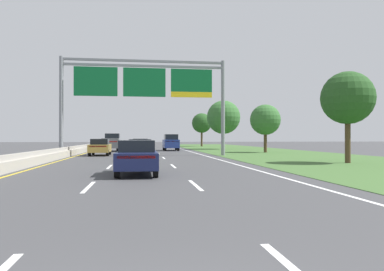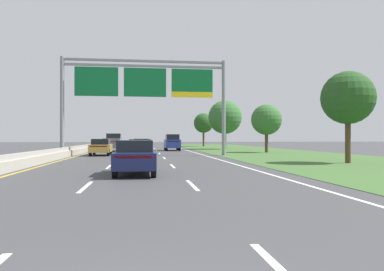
{
  "view_description": "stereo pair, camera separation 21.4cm",
  "coord_description": "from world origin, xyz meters",
  "px_view_note": "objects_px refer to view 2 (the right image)",
  "views": [
    {
      "loc": [
        -0.11,
        -2.77,
        1.69
      ],
      "look_at": [
        3.66,
        24.43,
        1.84
      ],
      "focal_mm": 35.27,
      "sensor_mm": 36.0,
      "label": 1
    },
    {
      "loc": [
        0.11,
        -2.8,
        1.69
      ],
      "look_at": [
        3.66,
        24.43,
        1.84
      ],
      "focal_mm": 35.27,
      "sensor_mm": 36.0,
      "label": 2
    }
  ],
  "objects_px": {
    "car_blue_right_lane_suv": "(172,142)",
    "car_gold_left_lane_sedan": "(101,147)",
    "car_navy_centre_lane_sedan": "(135,157)",
    "roadside_tree_mid": "(266,120)",
    "car_darkgreen_centre_lane_sedan": "(141,145)",
    "car_silver_centre_lane_sedan": "(140,149)",
    "roadside_tree_distant": "(204,123)",
    "roadside_tree_far": "(225,117)",
    "roadside_tree_near": "(348,98)",
    "pickup_truck_grey": "(113,143)",
    "overhead_sign_gantry": "(145,87)"
  },
  "relations": [
    {
      "from": "pickup_truck_grey",
      "to": "car_silver_centre_lane_sedan",
      "type": "relative_size",
      "value": 1.22
    },
    {
      "from": "overhead_sign_gantry",
      "to": "roadside_tree_distant",
      "type": "xyz_separation_m",
      "value": [
        11.3,
        36.44,
        -1.9
      ]
    },
    {
      "from": "car_navy_centre_lane_sedan",
      "to": "roadside_tree_distant",
      "type": "height_order",
      "value": "roadside_tree_distant"
    },
    {
      "from": "overhead_sign_gantry",
      "to": "roadside_tree_mid",
      "type": "relative_size",
      "value": 2.77
    },
    {
      "from": "pickup_truck_grey",
      "to": "car_blue_right_lane_suv",
      "type": "distance_m",
      "value": 7.52
    },
    {
      "from": "pickup_truck_grey",
      "to": "roadside_tree_mid",
      "type": "bearing_deg",
      "value": -110.43
    },
    {
      "from": "car_darkgreen_centre_lane_sedan",
      "to": "roadside_tree_mid",
      "type": "distance_m",
      "value": 14.31
    },
    {
      "from": "car_blue_right_lane_suv",
      "to": "car_darkgreen_centre_lane_sedan",
      "type": "distance_m",
      "value": 8.09
    },
    {
      "from": "car_silver_centre_lane_sedan",
      "to": "roadside_tree_near",
      "type": "bearing_deg",
      "value": -108.59
    },
    {
      "from": "car_navy_centre_lane_sedan",
      "to": "roadside_tree_near",
      "type": "bearing_deg",
      "value": -67.14
    },
    {
      "from": "pickup_truck_grey",
      "to": "car_blue_right_lane_suv",
      "type": "height_order",
      "value": "pickup_truck_grey"
    },
    {
      "from": "car_gold_left_lane_sedan",
      "to": "roadside_tree_mid",
      "type": "bearing_deg",
      "value": -76.37
    },
    {
      "from": "roadside_tree_far",
      "to": "roadside_tree_distant",
      "type": "bearing_deg",
      "value": 90.94
    },
    {
      "from": "car_blue_right_lane_suv",
      "to": "car_gold_left_lane_sedan",
      "type": "distance_m",
      "value": 14.63
    },
    {
      "from": "car_gold_left_lane_sedan",
      "to": "car_silver_centre_lane_sedan",
      "type": "distance_m",
      "value": 9.19
    },
    {
      "from": "pickup_truck_grey",
      "to": "car_blue_right_lane_suv",
      "type": "bearing_deg",
      "value": -79.67
    },
    {
      "from": "roadside_tree_near",
      "to": "pickup_truck_grey",
      "type": "bearing_deg",
      "value": 124.82
    },
    {
      "from": "roadside_tree_distant",
      "to": "car_blue_right_lane_suv",
      "type": "bearing_deg",
      "value": -109.21
    },
    {
      "from": "car_blue_right_lane_suv",
      "to": "pickup_truck_grey",
      "type": "bearing_deg",
      "value": 99.75
    },
    {
      "from": "overhead_sign_gantry",
      "to": "roadside_tree_near",
      "type": "height_order",
      "value": "overhead_sign_gantry"
    },
    {
      "from": "roadside_tree_mid",
      "to": "roadside_tree_distant",
      "type": "xyz_separation_m",
      "value": [
        -2.3,
        30.19,
        0.76
      ]
    },
    {
      "from": "car_navy_centre_lane_sedan",
      "to": "roadside_tree_mid",
      "type": "bearing_deg",
      "value": -30.94
    },
    {
      "from": "overhead_sign_gantry",
      "to": "car_gold_left_lane_sedan",
      "type": "relative_size",
      "value": 3.41
    },
    {
      "from": "car_silver_centre_lane_sedan",
      "to": "roadside_tree_far",
      "type": "height_order",
      "value": "roadside_tree_far"
    },
    {
      "from": "car_navy_centre_lane_sedan",
      "to": "car_silver_centre_lane_sedan",
      "type": "distance_m",
      "value": 10.66
    },
    {
      "from": "car_navy_centre_lane_sedan",
      "to": "car_blue_right_lane_suv",
      "type": "xyz_separation_m",
      "value": [
        4.12,
        31.47,
        0.28
      ]
    },
    {
      "from": "overhead_sign_gantry",
      "to": "roadside_tree_near",
      "type": "distance_m",
      "value": 17.59
    },
    {
      "from": "car_darkgreen_centre_lane_sedan",
      "to": "car_silver_centre_lane_sedan",
      "type": "distance_m",
      "value": 13.76
    },
    {
      "from": "car_gold_left_lane_sedan",
      "to": "pickup_truck_grey",
      "type": "bearing_deg",
      "value": -1.87
    },
    {
      "from": "car_darkgreen_centre_lane_sedan",
      "to": "roadside_tree_mid",
      "type": "bearing_deg",
      "value": -94.55
    },
    {
      "from": "pickup_truck_grey",
      "to": "car_silver_centre_lane_sedan",
      "type": "distance_m",
      "value": 19.86
    },
    {
      "from": "roadside_tree_far",
      "to": "car_silver_centre_lane_sedan",
      "type": "bearing_deg",
      "value": -115.32
    },
    {
      "from": "overhead_sign_gantry",
      "to": "roadside_tree_near",
      "type": "bearing_deg",
      "value": -41.01
    },
    {
      "from": "car_silver_centre_lane_sedan",
      "to": "roadside_tree_far",
      "type": "xyz_separation_m",
      "value": [
        11.97,
        25.29,
        3.82
      ]
    },
    {
      "from": "car_navy_centre_lane_sedan",
      "to": "roadside_tree_mid",
      "type": "height_order",
      "value": "roadside_tree_mid"
    },
    {
      "from": "overhead_sign_gantry",
      "to": "roadside_tree_distant",
      "type": "relative_size",
      "value": 2.37
    },
    {
      "from": "roadside_tree_near",
      "to": "roadside_tree_distant",
      "type": "bearing_deg",
      "value": 92.25
    },
    {
      "from": "overhead_sign_gantry",
      "to": "pickup_truck_grey",
      "type": "xyz_separation_m",
      "value": [
        -3.84,
        13.01,
        -5.28
      ]
    },
    {
      "from": "car_darkgreen_centre_lane_sedan",
      "to": "roadside_tree_distant",
      "type": "relative_size",
      "value": 0.69
    },
    {
      "from": "roadside_tree_mid",
      "to": "roadside_tree_far",
      "type": "height_order",
      "value": "roadside_tree_far"
    },
    {
      "from": "car_darkgreen_centre_lane_sedan",
      "to": "car_gold_left_lane_sedan",
      "type": "relative_size",
      "value": 1.0
    },
    {
      "from": "pickup_truck_grey",
      "to": "roadside_tree_far",
      "type": "relative_size",
      "value": 0.77
    },
    {
      "from": "car_navy_centre_lane_sedan",
      "to": "pickup_truck_grey",
      "type": "bearing_deg",
      "value": 6.39
    },
    {
      "from": "car_gold_left_lane_sedan",
      "to": "car_darkgreen_centre_lane_sedan",
      "type": "bearing_deg",
      "value": -35.32
    },
    {
      "from": "roadside_tree_near",
      "to": "roadside_tree_distant",
      "type": "height_order",
      "value": "roadside_tree_distant"
    },
    {
      "from": "car_gold_left_lane_sedan",
      "to": "roadside_tree_near",
      "type": "distance_m",
      "value": 22.12
    },
    {
      "from": "car_navy_centre_lane_sedan",
      "to": "roadside_tree_near",
      "type": "distance_m",
      "value": 15.28
    },
    {
      "from": "car_gold_left_lane_sedan",
      "to": "roadside_tree_distant",
      "type": "distance_m",
      "value": 38.06
    },
    {
      "from": "car_silver_centre_lane_sedan",
      "to": "roadside_tree_near",
      "type": "distance_m",
      "value": 14.83
    },
    {
      "from": "car_navy_centre_lane_sedan",
      "to": "car_blue_right_lane_suv",
      "type": "distance_m",
      "value": 31.74
    }
  ]
}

